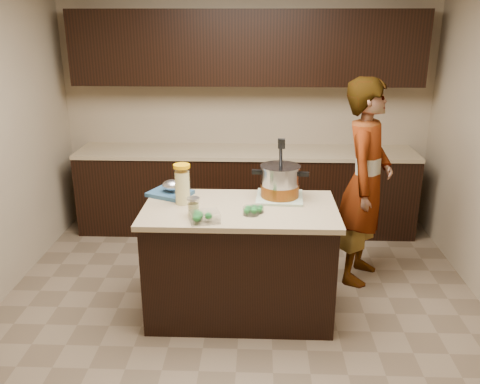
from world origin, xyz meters
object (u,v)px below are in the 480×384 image
object	(u,v)px
island	(240,261)
person	(365,183)
stock_pot	(280,183)
lemonade_pitcher	(182,186)

from	to	relation	value
island	person	size ratio (longest dim) A/B	0.81
island	stock_pot	bearing A→B (deg)	33.55
lemonade_pitcher	person	xyz separation A→B (m)	(1.50, 0.57, -0.14)
stock_pot	person	world-z (taller)	person
stock_pot	lemonade_pitcher	size ratio (longest dim) A/B	1.47
island	stock_pot	size ratio (longest dim) A/B	3.25
lemonade_pitcher	stock_pot	bearing A→B (deg)	10.63
island	stock_pot	distance (m)	0.68
lemonade_pitcher	island	bearing A→B (deg)	-8.03
stock_pot	person	distance (m)	0.88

